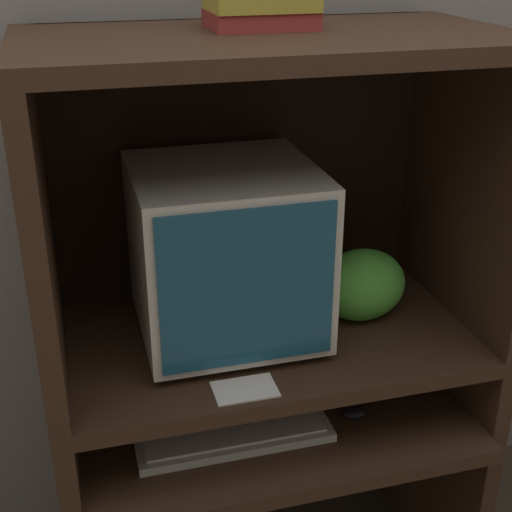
{
  "coord_description": "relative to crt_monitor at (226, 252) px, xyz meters",
  "views": [
    {
      "loc": [
        -0.4,
        -1.1,
        1.65
      ],
      "look_at": [
        -0.03,
        0.27,
        0.99
      ],
      "focal_mm": 50.0,
      "sensor_mm": 36.0,
      "label": 1
    }
  ],
  "objects": [
    {
      "name": "wall_back",
      "position": [
        0.09,
        0.31,
        0.3
      ],
      "size": [
        6.0,
        0.06,
        2.6
      ],
      "color": "gray",
      "rests_on": "ground_plane"
    },
    {
      "name": "desk_base",
      "position": [
        0.09,
        -0.06,
        -0.61
      ],
      "size": [
        0.99,
        0.59,
        0.6
      ],
      "color": "#382316",
      "rests_on": "ground_plane"
    },
    {
      "name": "desk_monitor_shelf",
      "position": [
        0.09,
        -0.02,
        -0.25
      ],
      "size": [
        0.99,
        0.55,
        0.2
      ],
      "color": "#382316",
      "rests_on": "desk_base"
    },
    {
      "name": "hutch_upper",
      "position": [
        0.09,
        0.02,
        0.23
      ],
      "size": [
        0.99,
        0.55,
        0.67
      ],
      "color": "#382316",
      "rests_on": "desk_monitor_shelf"
    },
    {
      "name": "crt_monitor",
      "position": [
        0.0,
        0.0,
        0.0
      ],
      "size": [
        0.39,
        0.39,
        0.39
      ],
      "color": "beige",
      "rests_on": "desk_monitor_shelf"
    },
    {
      "name": "keyboard",
      "position": [
        -0.02,
        -0.14,
        -0.39
      ],
      "size": [
        0.44,
        0.15,
        0.03
      ],
      "color": "beige",
      "rests_on": "desk_base"
    },
    {
      "name": "mouse",
      "position": [
        0.27,
        -0.14,
        -0.39
      ],
      "size": [
        0.06,
        0.04,
        0.03
      ],
      "color": "black",
      "rests_on": "desk_base"
    },
    {
      "name": "snack_bag",
      "position": [
        0.32,
        -0.02,
        -0.12
      ],
      "size": [
        0.21,
        0.16,
        0.17
      ],
      "color": "green",
      "rests_on": "desk_monitor_shelf"
    },
    {
      "name": "book_stack",
      "position": [
        0.09,
        0.05,
        0.5
      ],
      "size": [
        0.21,
        0.16,
        0.06
      ],
      "color": "maroon",
      "rests_on": "hutch_upper"
    },
    {
      "name": "paper_card",
      "position": [
        -0.02,
        -0.23,
        -0.2
      ],
      "size": [
        0.13,
        0.08,
        0.0
      ],
      "color": "white",
      "rests_on": "desk_monitor_shelf"
    }
  ]
}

